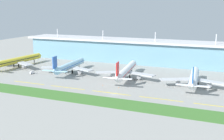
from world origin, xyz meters
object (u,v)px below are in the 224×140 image
at_px(safety_cone_left_wingtip, 103,85).
at_px(baggage_cart, 32,73).
at_px(airliner_center, 126,71).
at_px(safety_cone_nose_front, 119,87).
at_px(airliner_nearest, 17,60).
at_px(airliner_far_middle, 194,78).
at_px(airliner_near_middle, 69,66).

bearing_deg(safety_cone_left_wingtip, baggage_cart, 171.65).
bearing_deg(airliner_center, safety_cone_nose_front, -81.00).
relative_size(airliner_nearest, baggage_cart, 16.85).
height_order(airliner_nearest, safety_cone_left_wingtip, airliner_nearest).
bearing_deg(airliner_nearest, airliner_far_middle, -1.81).
bearing_deg(safety_cone_nose_front, safety_cone_left_wingtip, 176.46).
relative_size(airliner_far_middle, safety_cone_left_wingtip, 85.15).
relative_size(safety_cone_left_wingtip, safety_cone_nose_front, 1.00).
bearing_deg(safety_cone_nose_front, airliner_nearest, 165.70).
distance_m(safety_cone_left_wingtip, safety_cone_nose_front, 12.74).
bearing_deg(airliner_center, airliner_near_middle, -178.89).
xyz_separation_m(airliner_near_middle, airliner_far_middle, (105.24, -2.28, -0.00)).
relative_size(airliner_near_middle, safety_cone_left_wingtip, 85.96).
relative_size(airliner_near_middle, airliner_center, 0.88).
distance_m(airliner_nearest, safety_cone_left_wingtip, 107.11).
bearing_deg(baggage_cart, safety_cone_nose_front, -7.63).
distance_m(airliner_nearest, airliner_near_middle, 59.38).
xyz_separation_m(airliner_center, airliner_far_middle, (53.20, -3.29, -0.01)).
xyz_separation_m(airliner_near_middle, safety_cone_left_wingtip, (43.69, -25.79, -6.09)).
bearing_deg(airliner_nearest, baggage_cart, -30.16).
distance_m(airliner_center, airliner_far_middle, 53.30).
bearing_deg(safety_cone_left_wingtip, airliner_near_middle, 149.45).
distance_m(airliner_center, safety_cone_left_wingtip, 28.72).
bearing_deg(airliner_far_middle, airliner_center, 176.46).
height_order(airliner_near_middle, safety_cone_nose_front, airliner_near_middle).
distance_m(baggage_cart, safety_cone_left_wingtip, 72.47).
bearing_deg(safety_cone_nose_front, airliner_near_middle, 154.78).
bearing_deg(airliner_center, safety_cone_left_wingtip, -107.29).
bearing_deg(safety_cone_nose_front, baggage_cart, 172.37).
xyz_separation_m(airliner_far_middle, safety_cone_left_wingtip, (-61.55, -23.51, -6.09)).
height_order(airliner_nearest, airliner_center, same).
xyz_separation_m(airliner_nearest, airliner_center, (111.35, -1.92, 0.00)).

